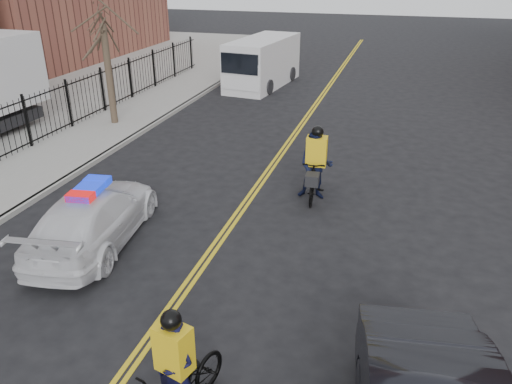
{
  "coord_description": "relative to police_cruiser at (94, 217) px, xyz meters",
  "views": [
    {
      "loc": [
        4.0,
        -7.89,
        6.48
      ],
      "look_at": [
        0.85,
        2.67,
        1.3
      ],
      "focal_mm": 35.0,
      "sensor_mm": 36.0,
      "label": 1
    }
  ],
  "objects": [
    {
      "name": "cargo_van",
      "position": [
        -0.69,
        17.41,
        0.55
      ],
      "size": [
        2.9,
        6.31,
        2.55
      ],
      "rotation": [
        0.0,
        0.0,
        -0.12
      ],
      "color": "silver",
      "rests_on": "ground"
    },
    {
      "name": "curb",
      "position": [
        -3.06,
        6.63,
        -0.63
      ],
      "size": [
        0.2,
        60.0,
        0.15
      ],
      "primitive_type": "cube",
      "color": "gray",
      "rests_on": "ground"
    },
    {
      "name": "ground",
      "position": [
        2.94,
        -1.37,
        -0.7
      ],
      "size": [
        120.0,
        120.0,
        0.0
      ],
      "primitive_type": "plane",
      "color": "black",
      "rests_on": "ground"
    },
    {
      "name": "center_line_right",
      "position": [
        3.02,
        6.63,
        -0.7
      ],
      "size": [
        0.1,
        60.0,
        0.01
      ],
      "primitive_type": "cube",
      "color": "gold",
      "rests_on": "ground"
    },
    {
      "name": "street_tree",
      "position": [
        -4.66,
        8.63,
        2.83
      ],
      "size": [
        3.2,
        3.2,
        4.8
      ],
      "color": "#3B2D23",
      "rests_on": "sidewalk"
    },
    {
      "name": "iron_fence",
      "position": [
        -6.06,
        6.63,
        0.3
      ],
      "size": [
        0.12,
        28.0,
        2.0
      ],
      "primitive_type": null,
      "color": "black",
      "rests_on": "ground"
    },
    {
      "name": "cyclist_far",
      "position": [
        4.77,
        4.08,
        0.18
      ],
      "size": [
        1.04,
        2.23,
        2.22
      ],
      "rotation": [
        0.0,
        0.0,
        0.07
      ],
      "color": "black",
      "rests_on": "ground"
    },
    {
      "name": "cyclist_near",
      "position": [
        4.18,
        -4.24,
        -0.01
      ],
      "size": [
        1.23,
        2.15,
        2.0
      ],
      "rotation": [
        0.0,
        0.0,
        -0.27
      ],
      "color": "black",
      "rests_on": "ground"
    },
    {
      "name": "police_cruiser",
      "position": [
        0.0,
        0.0,
        0.0
      ],
      "size": [
        2.61,
        5.02,
        1.55
      ],
      "rotation": [
        0.0,
        0.0,
        3.29
      ],
      "color": "white",
      "rests_on": "ground"
    },
    {
      "name": "center_line_left",
      "position": [
        2.86,
        6.63,
        -0.7
      ],
      "size": [
        0.1,
        60.0,
        0.01
      ],
      "primitive_type": "cube",
      "color": "gold",
      "rests_on": "ground"
    },
    {
      "name": "sidewalk",
      "position": [
        -4.56,
        6.63,
        -0.63
      ],
      "size": [
        3.0,
        60.0,
        0.15
      ],
      "primitive_type": "cube",
      "color": "gray",
      "rests_on": "ground"
    }
  ]
}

